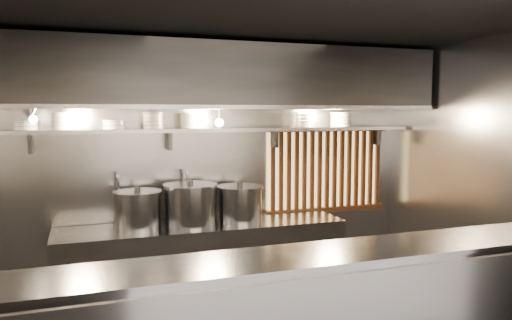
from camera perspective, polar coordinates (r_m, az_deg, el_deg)
ceiling at (r=4.24m, az=1.48°, el=15.38°), size 4.50×4.50×0.00m
wall_back at (r=5.64m, az=-3.99°, el=-1.34°), size 4.50×0.00×4.50m
wall_right at (r=5.45m, az=24.17°, el=-2.07°), size 0.00×3.00×3.00m
cooking_bench at (r=5.42m, az=-5.98°, el=-11.94°), size 3.00×0.70×0.90m
bowl_shelf at (r=5.43m, az=-3.52°, el=3.47°), size 4.40×0.34×0.04m
exhaust_hood at (r=5.23m, az=-2.88°, el=9.36°), size 4.40×0.81×0.65m
wood_screen at (r=6.08m, az=8.04°, el=-1.08°), size 1.56×0.09×1.04m
faucet_left at (r=5.34m, az=-15.60°, el=-2.95°), size 0.04×0.30×0.50m
faucet_right at (r=5.43m, az=-8.20°, el=-2.66°), size 0.04×0.30×0.50m
heat_lamp at (r=4.77m, az=-24.44°, el=4.95°), size 0.25×0.35×0.20m
pendant_bulb at (r=5.29m, az=-4.21°, el=4.30°), size 0.09×0.09×0.19m
stock_pot_left at (r=5.39m, az=-1.86°, el=-4.96°), size 0.66×0.66×0.42m
stock_pot_mid at (r=5.19m, az=-13.37°, el=-5.52°), size 0.56×0.56×0.42m
stock_pot_right at (r=5.24m, az=-7.49°, el=-5.05°), size 0.57×0.57×0.47m
bowl_stack_0 at (r=5.25m, az=-24.87°, el=3.63°), size 0.23×0.23×0.09m
bowl_stack_1 at (r=5.23m, az=-21.19°, el=4.18°), size 0.21×0.21×0.17m
bowl_stack_2 at (r=5.24m, az=-15.89°, el=3.92°), size 0.23×0.23×0.09m
bowl_stack_3 at (r=5.27m, az=-11.69°, el=4.44°), size 0.21×0.21×0.17m
bowl_stack_4 at (r=5.34m, az=-7.65°, el=4.52°), size 0.20×0.20×0.17m
bowl_stack_5 at (r=5.76m, az=5.43°, el=4.62°), size 0.20×0.20×0.17m
bowl_stack_6 at (r=5.97m, az=9.57°, el=4.60°), size 0.24×0.24×0.17m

